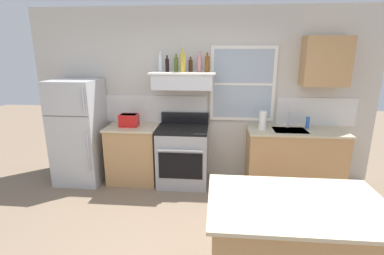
{
  "coord_description": "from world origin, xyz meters",
  "views": [
    {
      "loc": [
        0.26,
        -2.28,
        2.05
      ],
      "look_at": [
        -0.05,
        1.2,
        1.1
      ],
      "focal_mm": 26.55,
      "sensor_mm": 36.0,
      "label": 1
    }
  ],
  "objects_px": {
    "toaster": "(129,120)",
    "dish_soap_bottle": "(308,123)",
    "bottle_clear_tall": "(161,63)",
    "bottle_champagne_gold_foil": "(183,62)",
    "bottle_brown_stout": "(191,66)",
    "kitchen_island": "(293,251)",
    "stove_range": "(183,155)",
    "bottle_amber_wine": "(207,64)",
    "bottle_balsamic_dark": "(167,65)",
    "bottle_olive_oil_square": "(176,64)",
    "bottle_rose_pink": "(199,63)",
    "refrigerator": "(79,132)",
    "paper_towel_roll": "(263,120)"
  },
  "relations": [
    {
      "from": "bottle_clear_tall",
      "to": "bottle_amber_wine",
      "type": "relative_size",
      "value": 1.09
    },
    {
      "from": "refrigerator",
      "to": "bottle_olive_oil_square",
      "type": "height_order",
      "value": "bottle_olive_oil_square"
    },
    {
      "from": "bottle_rose_pink",
      "to": "bottle_amber_wine",
      "type": "distance_m",
      "value": 0.13
    },
    {
      "from": "bottle_brown_stout",
      "to": "kitchen_island",
      "type": "bearing_deg",
      "value": -64.75
    },
    {
      "from": "paper_towel_roll",
      "to": "dish_soap_bottle",
      "type": "relative_size",
      "value": 1.5
    },
    {
      "from": "bottle_rose_pink",
      "to": "refrigerator",
      "type": "bearing_deg",
      "value": -174.87
    },
    {
      "from": "bottle_balsamic_dark",
      "to": "paper_towel_roll",
      "type": "distance_m",
      "value": 1.64
    },
    {
      "from": "toaster",
      "to": "bottle_olive_oil_square",
      "type": "xyz_separation_m",
      "value": [
        0.73,
        0.12,
        0.85
      ]
    },
    {
      "from": "refrigerator",
      "to": "bottle_brown_stout",
      "type": "height_order",
      "value": "bottle_brown_stout"
    },
    {
      "from": "toaster",
      "to": "bottle_champagne_gold_foil",
      "type": "height_order",
      "value": "bottle_champagne_gold_foil"
    },
    {
      "from": "toaster",
      "to": "bottle_rose_pink",
      "type": "distance_m",
      "value": 1.39
    },
    {
      "from": "refrigerator",
      "to": "stove_range",
      "type": "distance_m",
      "value": 1.69
    },
    {
      "from": "stove_range",
      "to": "bottle_amber_wine",
      "type": "distance_m",
      "value": 1.45
    },
    {
      "from": "bottle_balsamic_dark",
      "to": "bottle_olive_oil_square",
      "type": "xyz_separation_m",
      "value": [
        0.13,
        0.04,
        0.01
      ]
    },
    {
      "from": "bottle_rose_pink",
      "to": "kitchen_island",
      "type": "distance_m",
      "value": 2.81
    },
    {
      "from": "bottle_clear_tall",
      "to": "kitchen_island",
      "type": "distance_m",
      "value": 3.06
    },
    {
      "from": "bottle_olive_oil_square",
      "to": "bottle_rose_pink",
      "type": "height_order",
      "value": "bottle_rose_pink"
    },
    {
      "from": "stove_range",
      "to": "bottle_brown_stout",
      "type": "xyz_separation_m",
      "value": [
        0.11,
        0.13,
        1.37
      ]
    },
    {
      "from": "bottle_amber_wine",
      "to": "kitchen_island",
      "type": "bearing_deg",
      "value": -69.8
    },
    {
      "from": "bottle_olive_oil_square",
      "to": "bottle_amber_wine",
      "type": "bearing_deg",
      "value": -6.41
    },
    {
      "from": "bottle_clear_tall",
      "to": "bottle_champagne_gold_foil",
      "type": "xyz_separation_m",
      "value": [
        0.35,
        -0.11,
        0.01
      ]
    },
    {
      "from": "bottle_balsamic_dark",
      "to": "bottle_olive_oil_square",
      "type": "distance_m",
      "value": 0.14
    },
    {
      "from": "bottle_champagne_gold_foil",
      "to": "bottle_olive_oil_square",
      "type": "bearing_deg",
      "value": 139.27
    },
    {
      "from": "paper_towel_roll",
      "to": "bottle_amber_wine",
      "type": "bearing_deg",
      "value": 176.35
    },
    {
      "from": "stove_range",
      "to": "paper_towel_roll",
      "type": "relative_size",
      "value": 4.04
    },
    {
      "from": "bottle_brown_stout",
      "to": "bottle_rose_pink",
      "type": "height_order",
      "value": "bottle_rose_pink"
    },
    {
      "from": "stove_range",
      "to": "bottle_amber_wine",
      "type": "height_order",
      "value": "bottle_amber_wine"
    },
    {
      "from": "bottle_olive_oil_square",
      "to": "bottle_rose_pink",
      "type": "xyz_separation_m",
      "value": [
        0.35,
        0.0,
        0.01
      ]
    },
    {
      "from": "bottle_olive_oil_square",
      "to": "bottle_brown_stout",
      "type": "distance_m",
      "value": 0.22
    },
    {
      "from": "bottle_olive_oil_square",
      "to": "bottle_amber_wine",
      "type": "height_order",
      "value": "bottle_amber_wine"
    },
    {
      "from": "bottle_balsamic_dark",
      "to": "bottle_rose_pink",
      "type": "xyz_separation_m",
      "value": [
        0.48,
        0.05,
        0.02
      ]
    },
    {
      "from": "bottle_brown_stout",
      "to": "bottle_champagne_gold_foil",
      "type": "bearing_deg",
      "value": -140.41
    },
    {
      "from": "stove_range",
      "to": "bottle_rose_pink",
      "type": "relative_size",
      "value": 3.7
    },
    {
      "from": "paper_towel_roll",
      "to": "bottle_champagne_gold_foil",
      "type": "bearing_deg",
      "value": 179.55
    },
    {
      "from": "kitchen_island",
      "to": "bottle_rose_pink",
      "type": "bearing_deg",
      "value": 112.33
    },
    {
      "from": "bottle_rose_pink",
      "to": "kitchen_island",
      "type": "relative_size",
      "value": 0.21
    },
    {
      "from": "stove_range",
      "to": "kitchen_island",
      "type": "height_order",
      "value": "stove_range"
    },
    {
      "from": "bottle_amber_wine",
      "to": "refrigerator",
      "type": "bearing_deg",
      "value": -176.75
    },
    {
      "from": "bottle_rose_pink",
      "to": "stove_range",
      "type": "bearing_deg",
      "value": -148.42
    },
    {
      "from": "toaster",
      "to": "bottle_balsamic_dark",
      "type": "bearing_deg",
      "value": 6.76
    },
    {
      "from": "bottle_brown_stout",
      "to": "dish_soap_bottle",
      "type": "distance_m",
      "value": 1.96
    },
    {
      "from": "bottle_champagne_gold_foil",
      "to": "bottle_amber_wine",
      "type": "relative_size",
      "value": 1.19
    },
    {
      "from": "bottle_champagne_gold_foil",
      "to": "bottle_brown_stout",
      "type": "bearing_deg",
      "value": 39.59
    },
    {
      "from": "stove_range",
      "to": "paper_towel_roll",
      "type": "bearing_deg",
      "value": 1.79
    },
    {
      "from": "bottle_brown_stout",
      "to": "paper_towel_roll",
      "type": "xyz_separation_m",
      "value": [
        1.09,
        -0.1,
        -0.79
      ]
    },
    {
      "from": "bottle_brown_stout",
      "to": "toaster",
      "type": "bearing_deg",
      "value": -173.53
    },
    {
      "from": "stove_range",
      "to": "bottle_champagne_gold_foil",
      "type": "xyz_separation_m",
      "value": [
        0.0,
        0.05,
        1.42
      ]
    },
    {
      "from": "bottle_clear_tall",
      "to": "bottle_balsamic_dark",
      "type": "bearing_deg",
      "value": -26.96
    },
    {
      "from": "bottle_olive_oil_square",
      "to": "bottle_champagne_gold_foil",
      "type": "relative_size",
      "value": 0.78
    },
    {
      "from": "toaster",
      "to": "dish_soap_bottle",
      "type": "bearing_deg",
      "value": 2.33
    }
  ]
}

